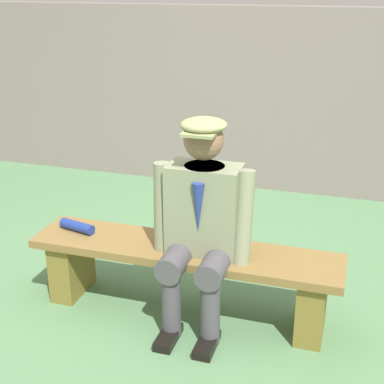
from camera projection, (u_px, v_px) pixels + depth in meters
ground_plane at (185, 311)px, 3.39m from camera, size 30.00×30.00×0.00m
bench at (184, 268)px, 3.28m from camera, size 1.83×0.39×0.43m
seated_man at (201, 219)px, 3.07m from camera, size 0.57×0.54×1.21m
rolled_magazine at (77, 226)px, 3.43m from camera, size 0.24×0.12×0.06m
stadium_wall at (262, 100)px, 5.16m from camera, size 12.00×0.24×1.66m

